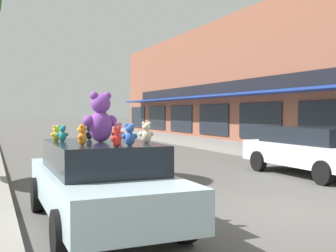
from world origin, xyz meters
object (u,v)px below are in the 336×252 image
Objects in this scene: teddy_bear_cream at (146,133)px; parked_car_far_center at (312,149)px; teddy_bear_orange at (82,135)px; teddy_bear_black at (89,132)px; teddy_bear_red at (117,137)px; teddy_bear_blue at (130,135)px; plush_art_car at (101,180)px; teddy_bear_giant at (101,118)px; teddy_bear_pink at (118,133)px; teddy_bear_yellow at (56,133)px; teddy_bear_teal at (62,133)px.

teddy_bear_cream is 0.07× the size of parked_car_far_center.
teddy_bear_orange reaches higher than teddy_bear_black.
teddy_bear_blue is at bearing -179.18° from teddy_bear_red.
plush_art_car is 1.05m from teddy_bear_giant.
teddy_bear_red is at bearing -92.05° from plush_art_car.
plush_art_car is 14.07× the size of teddy_bear_pink.
teddy_bear_cream is at bearing -174.03° from teddy_bear_red.
teddy_bear_red is at bearing 79.89° from teddy_bear_yellow.
teddy_bear_giant is 3.07× the size of teddy_bear_yellow.
teddy_bear_giant is 2.86× the size of teddy_bear_red.
plush_art_car is at bearing 47.28° from teddy_bear_giant.
teddy_bear_red is at bearing 111.40° from teddy_bear_pink.
teddy_bear_blue reaches higher than teddy_bear_pink.
teddy_bear_red is 1.61m from teddy_bear_teal.
teddy_bear_orange is at bearing -86.79° from teddy_bear_red.
teddy_bear_orange is 1.07m from teddy_bear_cream.
teddy_bear_pink reaches higher than teddy_bear_red.
teddy_bear_red is 0.86× the size of teddy_bear_cream.
teddy_bear_yellow is (-0.22, 1.13, -0.02)m from teddy_bear_orange.
plush_art_car is 16.35× the size of teddy_bear_teal.
teddy_bear_pink is at bearing 152.71° from teddy_bear_orange.
teddy_bear_pink is (0.32, 1.04, 0.01)m from teddy_bear_red.
teddy_bear_pink reaches higher than teddy_bear_teal.
teddy_bear_teal is (-1.19, 0.93, -0.03)m from teddy_bear_cream.
teddy_bear_orange is at bearing 44.20° from teddy_bear_giant.
teddy_bear_black is at bearing -97.29° from teddy_bear_giant.
teddy_bear_red is 0.90m from teddy_bear_cream.
teddy_bear_cream is at bearing -38.98° from plush_art_car.
teddy_bear_orange is 0.92× the size of teddy_bear_cream.
teddy_bear_cream is at bearing 166.41° from teddy_bear_pink.
teddy_bear_red is at bearing 76.62° from teddy_bear_giant.
parked_car_far_center is at bearing -143.33° from teddy_bear_blue.
teddy_bear_blue reaches higher than teddy_bear_teal.
teddy_bear_pink is (0.28, -0.07, -0.25)m from teddy_bear_giant.
teddy_bear_black is 1.81m from teddy_bear_red.
teddy_bear_blue is at bearing 58.08° from teddy_bear_cream.
teddy_bear_blue is (0.26, 0.19, 0.02)m from teddy_bear_red.
parked_car_far_center is at bearing 22.37° from plush_art_car.
teddy_bear_yellow is at bearing -105.06° from teddy_bear_red.
teddy_bear_black is 0.83m from teddy_bear_pink.
teddy_bear_giant reaches higher than teddy_bear_red.
teddy_bear_teal is (-0.57, 0.41, -0.27)m from teddy_bear_giant.
plush_art_car is 1.04m from teddy_bear_black.
teddy_bear_teal is at bearing -22.31° from teddy_bear_black.
teddy_bear_blue is at bearing 90.52° from teddy_bear_yellow.
teddy_bear_yellow is (-0.65, 0.51, 0.78)m from plush_art_car.
teddy_bear_pink is at bearing -12.60° from plush_art_car.
teddy_bear_blue is 1.22× the size of teddy_bear_yellow.
teddy_bear_cream reaches higher than teddy_bear_yellow.
teddy_bear_black is at bearing -144.70° from teddy_bear_teal.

